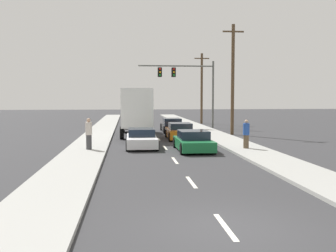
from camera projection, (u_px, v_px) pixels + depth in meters
The scene contains 14 objects.
ground_plane at pixel (154, 133), 34.07m from camera, with size 140.00×140.00×0.00m, color #333335.
sidewalk_right at pixel (221, 138), 29.61m from camera, with size 2.44×80.00×0.14m, color #9E9E99.
sidewalk_left at pixel (95, 139), 28.61m from camera, with size 2.44×80.00×0.14m, color #9E9E99.
lane_markings at pixel (156, 136), 31.71m from camera, with size 0.14×57.00×0.01m.
box_truck at pixel (136, 110), 31.45m from camera, with size 2.54×8.96×3.82m.
car_white at pixel (142, 139), 24.40m from camera, with size 1.97×4.50×1.19m.
car_black at pixel (172, 126), 35.45m from camera, with size 1.90×4.70×1.26m.
car_orange at pixel (180, 132), 29.18m from camera, with size 1.99×4.13×1.25m.
car_green at pixel (193, 141), 22.83m from camera, with size 2.02×4.17×1.20m.
traffic_signal_mast at pixel (183, 78), 39.52m from camera, with size 7.80×0.69×6.89m.
utility_pole_mid at pixel (233, 78), 32.53m from camera, with size 1.80×0.28×9.24m.
utility_pole_far at pixel (202, 88), 46.77m from camera, with size 1.80×0.28×8.46m.
pedestrian_near_corner at pixel (89, 134), 22.39m from camera, with size 0.38×0.38×1.81m.
pedestrian_mid_block at pixel (246, 134), 22.90m from camera, with size 0.38×0.38×1.69m.
Camera 1 is at (-2.35, -8.88, 3.13)m, focal length 41.37 mm.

